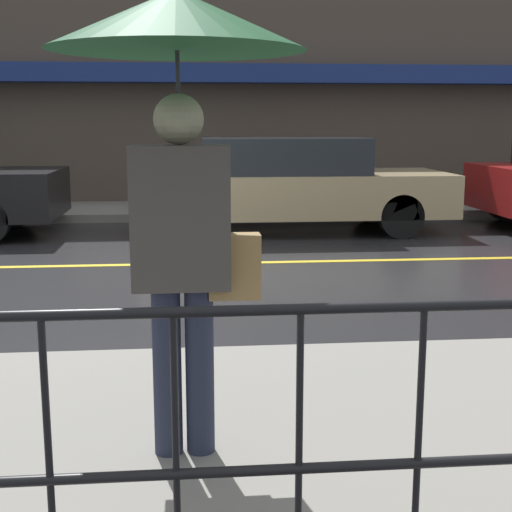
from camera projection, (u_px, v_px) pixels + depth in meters
The scene contains 7 objects.
ground_plane at pixel (136, 265), 8.58m from camera, with size 80.00×80.00×0.00m, color #262628.
sidewalk_near at pixel (61, 457), 3.53m from camera, with size 28.00×2.92×0.14m.
sidewalk_far at pixel (154, 211), 13.21m from camera, with size 28.00×2.10×0.14m.
lane_marking at pixel (136, 265), 8.58m from camera, with size 25.20×0.12×0.01m.
building_storefront at pixel (153, 62), 13.84m from camera, with size 28.00×0.85×5.70m.
pedestrian at pixel (179, 87), 3.12m from camera, with size 1.13×1.13×2.12m.
car_tan at pixel (291, 184), 11.08m from camera, with size 4.75×1.89×1.46m.
Camera 1 is at (0.66, -8.51, 1.71)m, focal length 50.00 mm.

